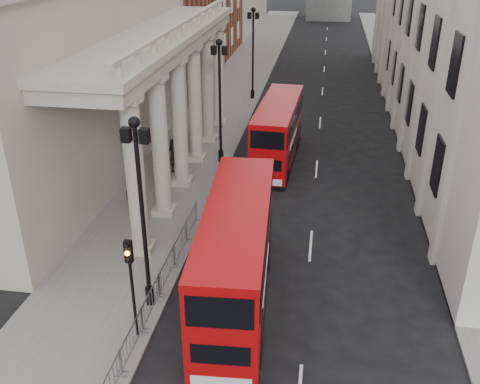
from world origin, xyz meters
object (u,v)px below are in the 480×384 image
(lamp_post_south, at_px, (141,204))
(bus_far, at_px, (278,131))
(lamp_post_mid, at_px, (220,94))
(lamp_post_north, at_px, (253,47))
(pedestrian_c, at_px, (174,152))
(bus_near, at_px, (237,255))
(traffic_light, at_px, (130,272))
(pedestrian_a, at_px, (131,194))
(pedestrian_b, at_px, (174,159))

(lamp_post_south, height_order, bus_far, lamp_post_south)
(lamp_post_mid, relative_size, lamp_post_north, 1.00)
(lamp_post_south, relative_size, pedestrian_c, 4.49)
(lamp_post_mid, xyz_separation_m, bus_near, (3.62, -15.19, -2.52))
(lamp_post_south, height_order, bus_near, lamp_post_south)
(lamp_post_south, relative_size, lamp_post_mid, 1.00)
(lamp_post_mid, bearing_deg, lamp_post_north, 90.00)
(traffic_light, height_order, bus_near, bus_near)
(traffic_light, bearing_deg, bus_near, 38.86)
(traffic_light, height_order, pedestrian_c, traffic_light)
(pedestrian_a, bearing_deg, lamp_post_south, -59.41)
(traffic_light, xyz_separation_m, pedestrian_c, (-3.13, 16.99, -2.06))
(bus_far, height_order, pedestrian_a, bus_far)
(bus_near, relative_size, bus_far, 1.09)
(pedestrian_b, bearing_deg, bus_far, -157.11)
(pedestrian_a, bearing_deg, lamp_post_north, 87.39)
(bus_near, bearing_deg, pedestrian_c, 111.60)
(bus_far, bearing_deg, traffic_light, -98.59)
(bus_far, relative_size, pedestrian_b, 5.46)
(lamp_post_north, bearing_deg, pedestrian_a, -98.99)
(lamp_post_south, distance_m, traffic_light, 2.71)
(lamp_post_north, distance_m, pedestrian_b, 18.81)
(pedestrian_a, distance_m, pedestrian_c, 6.67)
(lamp_post_mid, relative_size, traffic_light, 1.93)
(lamp_post_south, relative_size, pedestrian_b, 4.60)
(lamp_post_south, bearing_deg, lamp_post_mid, 90.00)
(lamp_post_south, xyz_separation_m, bus_near, (3.62, 0.81, -2.52))
(traffic_light, bearing_deg, lamp_post_mid, 90.32)
(bus_near, xyz_separation_m, pedestrian_c, (-6.65, 14.15, -1.35))
(lamp_post_south, relative_size, bus_far, 0.84)
(lamp_post_mid, height_order, lamp_post_north, same)
(bus_far, bearing_deg, bus_near, -88.21)
(pedestrian_a, bearing_deg, pedestrian_b, 85.65)
(lamp_post_mid, distance_m, pedestrian_c, 5.02)
(bus_near, bearing_deg, lamp_post_south, -170.88)
(pedestrian_a, distance_m, pedestrian_b, 5.56)
(lamp_post_mid, height_order, bus_near, lamp_post_mid)
(bus_near, bearing_deg, lamp_post_north, 93.04)
(lamp_post_mid, distance_m, traffic_light, 18.11)
(lamp_post_south, relative_size, lamp_post_north, 1.00)
(lamp_post_mid, bearing_deg, bus_far, 13.87)
(lamp_post_south, xyz_separation_m, lamp_post_mid, (0.00, 16.00, 0.00))
(lamp_post_south, height_order, pedestrian_c, lamp_post_south)
(lamp_post_mid, distance_m, bus_near, 15.81)
(traffic_light, bearing_deg, bus_far, 78.92)
(bus_near, distance_m, pedestrian_b, 14.50)
(lamp_post_mid, height_order, pedestrian_a, lamp_post_mid)
(bus_far, xyz_separation_m, pedestrian_c, (-6.85, -1.97, -1.16))
(lamp_post_south, bearing_deg, lamp_post_north, 90.00)
(traffic_light, distance_m, pedestrian_a, 11.24)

